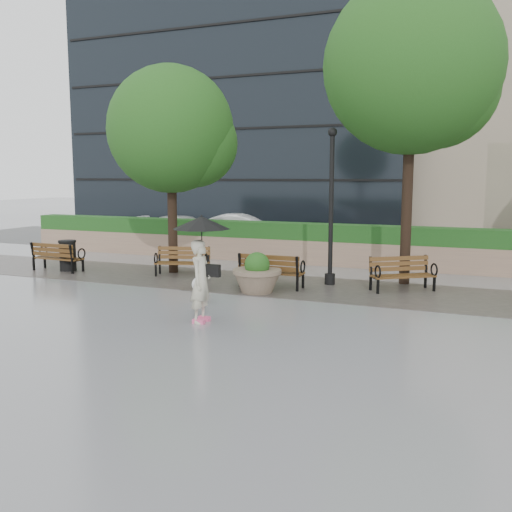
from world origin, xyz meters
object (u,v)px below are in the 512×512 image
at_px(bench_0, 58,263).
at_px(car_left, 186,231).
at_px(bench_1, 183,267).
at_px(bench_2, 271,278).
at_px(planter_left, 257,277).
at_px(car_right, 243,230).
at_px(pedestrian, 201,258).
at_px(lamppost, 331,217).
at_px(trash_bin, 68,256).
at_px(bench_3, 402,281).

bearing_deg(bench_0, car_left, -90.41).
bearing_deg(bench_1, bench_2, -29.10).
relative_size(planter_left, car_right, 0.31).
distance_m(bench_1, pedestrian, 5.52).
bearing_deg(bench_2, car_left, -47.15).
bearing_deg(car_right, bench_0, 147.49).
height_order(bench_2, pedestrian, pedestrian).
height_order(bench_2, car_right, car_right).
bearing_deg(lamppost, trash_bin, -173.76).
bearing_deg(bench_2, car_right, -61.14).
distance_m(planter_left, car_left, 10.34).
xyz_separation_m(bench_0, planter_left, (6.93, -0.67, 0.14)).
relative_size(bench_3, trash_bin, 1.87).
bearing_deg(car_right, pedestrian, -174.32).
height_order(bench_1, car_right, car_right).
bearing_deg(bench_1, bench_3, -14.76).
bearing_deg(lamppost, planter_left, -129.23).
relative_size(bench_1, car_left, 0.39).
height_order(bench_0, bench_2, bench_2).
bearing_deg(bench_0, car_right, -105.56).
height_order(bench_1, lamppost, lamppost).
xyz_separation_m(lamppost, car_right, (-5.69, 7.05, -1.18)).
distance_m(lamppost, pedestrian, 5.04).
bearing_deg(pedestrian, planter_left, -0.76).
bearing_deg(bench_3, car_left, 112.59).
xyz_separation_m(planter_left, car_left, (-6.55, 7.99, 0.22)).
relative_size(bench_2, trash_bin, 1.88).
xyz_separation_m(bench_0, car_left, (0.38, 7.32, 0.36)).
xyz_separation_m(bench_1, bench_2, (3.06, -0.68, 0.02)).
xyz_separation_m(car_left, car_right, (2.28, 0.80, 0.04)).
xyz_separation_m(bench_2, planter_left, (-0.10, -0.73, 0.14)).
distance_m(lamppost, car_right, 9.14).
distance_m(planter_left, pedestrian, 3.22).
relative_size(bench_0, bench_1, 1.00).
height_order(bench_1, bench_3, bench_3).
xyz_separation_m(car_right, pedestrian, (4.34, -11.88, 0.63)).
height_order(bench_3, car_right, car_right).
xyz_separation_m(lamppost, pedestrian, (-1.35, -4.82, -0.55)).
bearing_deg(lamppost, bench_2, -142.61).
relative_size(planter_left, lamppost, 0.29).
bearing_deg(lamppost, car_left, 141.85).
relative_size(bench_1, car_right, 0.42).
xyz_separation_m(planter_left, trash_bin, (-6.69, 0.85, 0.05)).
bearing_deg(trash_bin, bench_0, -144.03).
height_order(trash_bin, lamppost, lamppost).
bearing_deg(trash_bin, lamppost, 6.24).
bearing_deg(bench_0, bench_3, -172.25).
bearing_deg(bench_0, lamppost, -170.19).
relative_size(bench_0, planter_left, 1.36).
xyz_separation_m(bench_1, bench_3, (6.30, 0.19, 0.01)).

